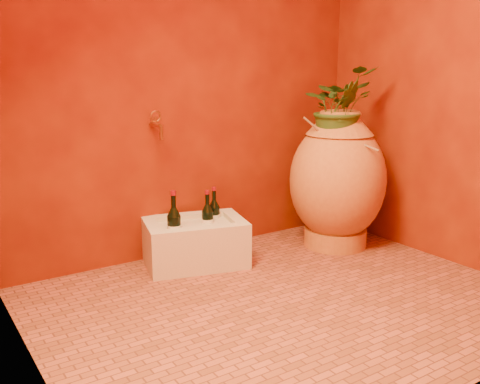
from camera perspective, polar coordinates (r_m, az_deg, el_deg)
floor at (r=2.89m, az=4.89°, el=-11.54°), size 2.50×2.50×0.00m
wall_back at (r=3.46m, az=-5.26°, el=13.88°), size 2.50×0.02×2.50m
wall_left at (r=2.09m, az=-23.27°, el=13.25°), size 0.02×2.00×2.50m
wall_right at (r=3.54m, az=21.86°, el=12.99°), size 0.02×2.00×2.50m
amphora at (r=3.66m, az=10.36°, el=1.27°), size 0.71×0.71×0.93m
stone_basin at (r=3.36m, az=-4.81°, el=-5.45°), size 0.69×0.56×0.28m
wine_bottle_a at (r=3.36m, az=-3.48°, el=-3.11°), size 0.08×0.08×0.31m
wine_bottle_b at (r=3.46m, az=-2.76°, el=-2.61°), size 0.07×0.07×0.30m
wine_bottle_c at (r=3.19m, az=-7.03°, el=-3.79°), size 0.08×0.08×0.35m
wall_tap at (r=3.28m, az=-8.87°, el=7.21°), size 0.07×0.15×0.17m
plant_main at (r=3.58m, az=10.42°, el=8.95°), size 0.50×0.44×0.51m
plant_side at (r=3.51m, az=10.81°, el=8.35°), size 0.27×0.24×0.40m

